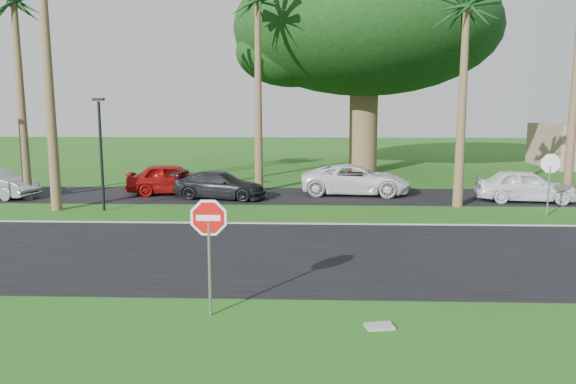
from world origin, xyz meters
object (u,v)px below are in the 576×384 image
(stop_sign_near, at_px, (209,233))
(car_red, at_px, (173,179))
(stop_sign_far, at_px, (550,172))
(car_minivan, at_px, (356,180))
(car_pickup, at_px, (525,186))
(car_dark, at_px, (220,186))

(stop_sign_near, height_order, car_red, stop_sign_near)
(stop_sign_far, height_order, car_minivan, stop_sign_far)
(stop_sign_far, xyz_separation_m, car_pickup, (0.32, 3.23, -1.05))
(car_red, distance_m, car_dark, 2.80)
(car_minivan, bearing_deg, stop_sign_near, 169.67)
(car_pickup, bearing_deg, stop_sign_near, 147.42)
(car_minivan, xyz_separation_m, car_pickup, (7.49, -1.76, -0.00))
(stop_sign_near, bearing_deg, car_pickup, 50.28)
(stop_sign_far, distance_m, car_dark, 14.11)
(stop_sign_near, distance_m, car_red, 16.47)
(car_minivan, bearing_deg, stop_sign_far, -120.01)
(stop_sign_far, relative_size, car_pickup, 0.61)
(stop_sign_far, distance_m, car_pickup, 3.41)
(stop_sign_far, bearing_deg, car_pickup, -95.71)
(stop_sign_far, relative_size, car_red, 0.59)
(car_pickup, bearing_deg, car_minivan, 83.93)
(car_red, xyz_separation_m, car_dark, (2.52, -1.21, -0.13))
(stop_sign_far, height_order, car_pickup, stop_sign_far)
(car_minivan, bearing_deg, car_dark, 107.34)
(car_red, height_order, car_dark, car_red)
(car_pickup, bearing_deg, car_dark, 95.77)
(stop_sign_far, relative_size, car_minivan, 0.50)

